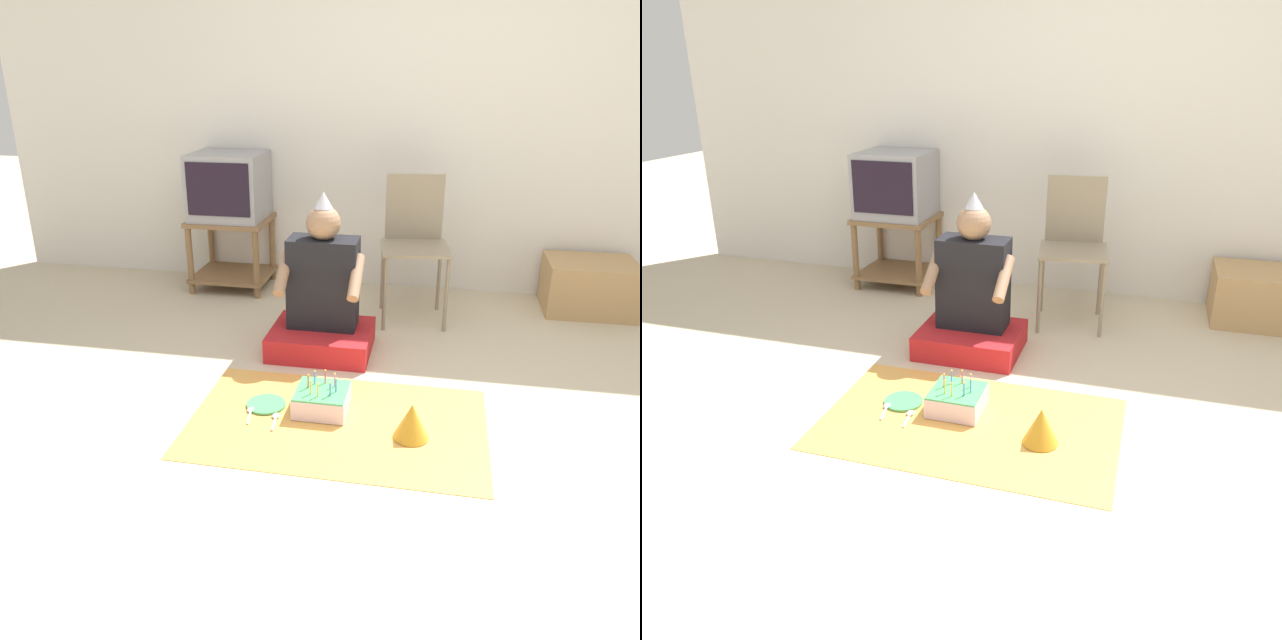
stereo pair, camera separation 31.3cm
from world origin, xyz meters
TOP-DOWN VIEW (x-y plane):
  - ground_plane at (0.00, 0.00)m, footprint 16.00×16.00m
  - wall_back at (0.00, 2.21)m, footprint 6.40×0.06m
  - tv_stand at (-1.39, 1.93)m, footprint 0.55×0.49m
  - tv at (-1.39, 1.93)m, footprint 0.50×0.47m
  - folding_chair at (-0.06, 1.60)m, footprint 0.47×0.47m
  - cardboard_box_stack at (1.09, 1.91)m, footprint 0.57×0.47m
  - person_seated at (-0.53, 0.96)m, footprint 0.57×0.48m
  - party_cloth at (-0.31, 0.18)m, footprint 1.36×0.86m
  - birthday_cake at (-0.40, 0.27)m, footprint 0.25×0.25m
  - party_hat_blue at (0.03, 0.11)m, footprint 0.16×0.16m
  - paper_plate at (-0.67, 0.26)m, footprint 0.19×0.19m
  - plastic_spoon_near at (-0.73, 0.18)m, footprint 0.04×0.14m
  - plastic_spoon_far at (-0.60, 0.15)m, footprint 0.04×0.15m

SIDE VIEW (x-z plane):
  - ground_plane at x=0.00m, z-range 0.00..0.00m
  - party_cloth at x=-0.31m, z-range 0.00..0.01m
  - paper_plate at x=-0.67m, z-range 0.01..0.02m
  - plastic_spoon_near at x=-0.73m, z-range 0.01..0.02m
  - plastic_spoon_far at x=-0.60m, z-range 0.01..0.02m
  - birthday_cake at x=-0.40m, z-range -0.03..0.15m
  - party_hat_blue at x=0.03m, z-range 0.01..0.17m
  - cardboard_box_stack at x=1.09m, z-range 0.00..0.34m
  - person_seated at x=-0.53m, z-range -0.16..0.75m
  - tv_stand at x=-1.39m, z-range 0.05..0.57m
  - folding_chair at x=-0.06m, z-range 0.08..0.98m
  - tv at x=-1.39m, z-range 0.52..0.97m
  - wall_back at x=0.00m, z-range 0.00..2.55m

